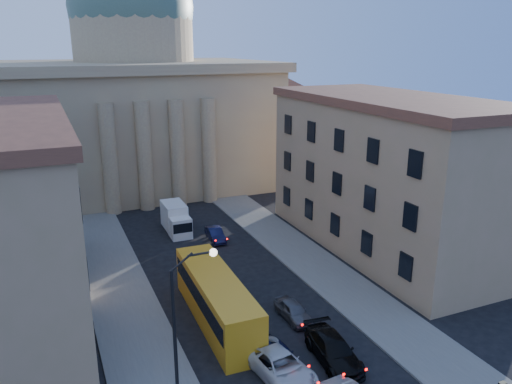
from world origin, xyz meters
The scene contains 12 objects.
sidewalk_left centered at (-8.50, 18.00, 0.07)m, with size 5.00×60.00×0.15m, color #5C5954.
sidewalk_right centered at (8.50, 18.00, 0.07)m, with size 5.00×60.00×0.15m, color #5C5954.
church centered at (0.00, 55.47, 11.88)m, with size 68.02×28.76×36.60m.
building_right centered at (17.00, 22.00, 7.42)m, with size 11.60×26.60×14.70m.
street_lamp centered at (-6.97, 8.00, 5.29)m, with size 2.62×0.44×8.83m.
car_left_near centered at (-0.80, 8.86, 0.65)m, with size 1.54×3.84×1.31m, color black.
car_left_mid centered at (-1.35, 7.54, 0.78)m, with size 2.60×5.64×1.57m, color silver.
car_right_mid centered at (2.43, 7.67, 0.79)m, with size 2.21×5.43×1.58m, color black.
car_right_far centered at (2.47, 13.14, 0.66)m, with size 1.56×3.87×1.32m, color #4F5055.
car_right_distant centered at (2.22, 29.81, 0.64)m, with size 1.35×3.86×1.27m, color black.
city_bus centered at (-2.73, 15.07, 1.86)m, with size 3.15×12.35×3.46m.
box_truck centered at (-0.80, 33.76, 1.41)m, with size 2.19×5.43×2.97m.
Camera 1 is at (-12.84, -15.32, 19.20)m, focal length 35.00 mm.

